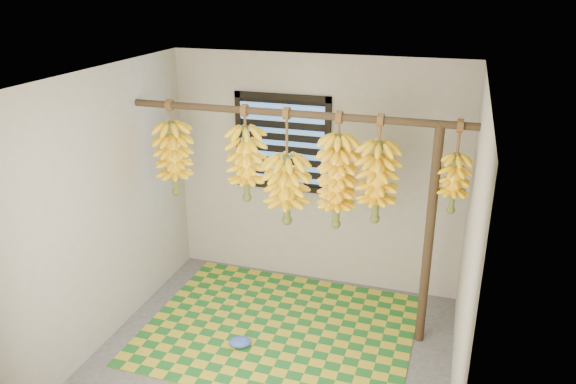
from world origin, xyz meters
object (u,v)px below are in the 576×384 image
at_px(plastic_bag, 240,342).
at_px(banana_bunch_d, 337,181).
at_px(woven_mat, 279,329).
at_px(support_post, 429,240).
at_px(banana_bunch_c, 287,189).
at_px(banana_bunch_f, 454,183).
at_px(banana_bunch_b, 246,164).
at_px(banana_bunch_e, 377,182).
at_px(banana_bunch_a, 174,158).

distance_m(plastic_bag, banana_bunch_d, 1.66).
bearing_deg(woven_mat, plastic_bag, -124.41).
distance_m(support_post, banana_bunch_d, 0.92).
bearing_deg(banana_bunch_c, banana_bunch_f, 0.00).
bearing_deg(banana_bunch_c, plastic_bag, -112.87).
xyz_separation_m(support_post, plastic_bag, (-1.51, -0.59, -0.95)).
xyz_separation_m(plastic_bag, banana_bunch_d, (0.70, 0.59, 1.39)).
bearing_deg(banana_bunch_d, woven_mat, -152.80).
relative_size(banana_bunch_b, banana_bunch_e, 0.94).
height_order(banana_bunch_a, banana_bunch_f, same).
distance_m(plastic_bag, banana_bunch_b, 1.59).
relative_size(banana_bunch_a, banana_bunch_b, 1.03).
height_order(banana_bunch_b, banana_bunch_c, same).
bearing_deg(banana_bunch_f, plastic_bag, -160.29).
bearing_deg(support_post, plastic_bag, -158.50).
height_order(banana_bunch_e, banana_bunch_f, same).
xyz_separation_m(banana_bunch_a, banana_bunch_d, (1.55, -0.00, -0.06)).
bearing_deg(banana_bunch_f, support_post, 180.00).
bearing_deg(woven_mat, banana_bunch_c, 88.90).
bearing_deg(banana_bunch_a, banana_bunch_c, -0.00).
bearing_deg(banana_bunch_e, banana_bunch_d, 180.00).
bearing_deg(banana_bunch_f, woven_mat, -170.56).
bearing_deg(banana_bunch_d, banana_bunch_c, 180.00).
relative_size(banana_bunch_a, banana_bunch_d, 0.87).
distance_m(support_post, banana_bunch_b, 1.72).
height_order(support_post, banana_bunch_d, banana_bunch_d).
relative_size(banana_bunch_c, banana_bunch_f, 1.36).
bearing_deg(banana_bunch_b, banana_bunch_e, -0.00).
height_order(plastic_bag, banana_bunch_e, banana_bunch_e).
height_order(woven_mat, banana_bunch_d, banana_bunch_d).
xyz_separation_m(banana_bunch_d, banana_bunch_f, (0.96, 0.00, 0.09)).
bearing_deg(support_post, banana_bunch_a, 180.00).
height_order(woven_mat, banana_bunch_c, banana_bunch_c).
height_order(support_post, banana_bunch_e, banana_bunch_e).
bearing_deg(banana_bunch_c, banana_bunch_a, 180.00).
xyz_separation_m(support_post, banana_bunch_a, (-2.36, 0.00, 0.50)).
bearing_deg(banana_bunch_d, banana_bunch_f, 0.00).
xyz_separation_m(plastic_bag, banana_bunch_b, (-0.13, 0.59, 1.47)).
distance_m(banana_bunch_e, banana_bunch_f, 0.62).
height_order(banana_bunch_b, banana_bunch_f, same).
relative_size(woven_mat, plastic_bag, 11.89).
distance_m(banana_bunch_c, banana_bunch_f, 1.42).
relative_size(woven_mat, banana_bunch_c, 2.29).
bearing_deg(plastic_bag, banana_bunch_b, 102.36).
xyz_separation_m(support_post, banana_bunch_b, (-1.64, 0.00, 0.52)).
bearing_deg(banana_bunch_c, banana_bunch_d, 0.00).
bearing_deg(support_post, woven_mat, -169.47).
distance_m(banana_bunch_c, banana_bunch_d, 0.47).
distance_m(woven_mat, banana_bunch_d, 1.52).
bearing_deg(banana_bunch_f, banana_bunch_e, -180.00).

